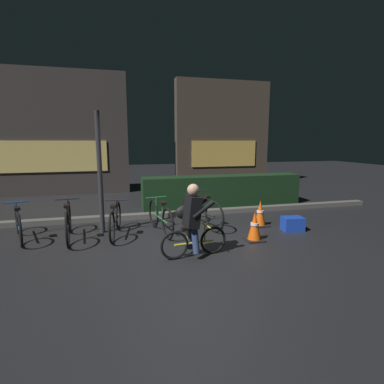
# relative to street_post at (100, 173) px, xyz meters

# --- Properties ---
(ground_plane) EXTENTS (40.00, 40.00, 0.00)m
(ground_plane) POSITION_rel_street_post_xyz_m (1.62, -1.20, -1.27)
(ground_plane) COLOR black
(sidewalk_curb) EXTENTS (12.00, 0.24, 0.12)m
(sidewalk_curb) POSITION_rel_street_post_xyz_m (1.62, 1.00, -1.21)
(sidewalk_curb) COLOR #56544F
(sidewalk_curb) RESTS_ON ground
(hedge_row) EXTENTS (4.80, 0.70, 0.92)m
(hedge_row) POSITION_rel_street_post_xyz_m (3.42, 1.90, -0.81)
(hedge_row) COLOR black
(hedge_row) RESTS_ON ground
(storefront_left) EXTENTS (5.18, 0.54, 4.41)m
(storefront_left) POSITION_rel_street_post_xyz_m (-1.76, 5.30, 0.92)
(storefront_left) COLOR #383330
(storefront_left) RESTS_ON ground
(storefront_right) EXTENTS (4.13, 0.54, 4.47)m
(storefront_right) POSITION_rel_street_post_xyz_m (4.91, 6.00, 0.95)
(storefront_right) COLOR #42382D
(storefront_right) RESTS_ON ground
(street_post) EXTENTS (0.10, 0.10, 2.54)m
(street_post) POSITION_rel_street_post_xyz_m (0.00, 0.00, 0.00)
(street_post) COLOR #2D2D33
(street_post) RESTS_ON ground
(parked_bike_leftmost) EXTENTS (0.57, 1.51, 0.73)m
(parked_bike_leftmost) POSITION_rel_street_post_xyz_m (-1.58, -0.11, -0.94)
(parked_bike_leftmost) COLOR black
(parked_bike_leftmost) RESTS_ON ground
(parked_bike_left_mid) EXTENTS (0.46, 1.68, 0.78)m
(parked_bike_left_mid) POSITION_rel_street_post_xyz_m (-0.63, -0.31, -0.92)
(parked_bike_left_mid) COLOR black
(parked_bike_left_mid) RESTS_ON ground
(parked_bike_center_left) EXTENTS (0.46, 1.54, 0.71)m
(parked_bike_center_left) POSITION_rel_street_post_xyz_m (0.27, -0.31, -0.95)
(parked_bike_center_left) COLOR black
(parked_bike_center_left) RESTS_ON ground
(parked_bike_center_right) EXTENTS (0.46, 1.58, 0.73)m
(parked_bike_center_right) POSITION_rel_street_post_xyz_m (1.19, -0.32, -0.94)
(parked_bike_center_right) COLOR black
(parked_bike_center_right) RESTS_ON ground
(parked_bike_right_mid) EXTENTS (0.57, 1.64, 0.78)m
(parked_bike_right_mid) POSITION_rel_street_post_xyz_m (2.17, -0.10, -0.92)
(parked_bike_right_mid) COLOR black
(parked_bike_right_mid) RESTS_ON ground
(traffic_cone_near) EXTENTS (0.36, 0.36, 0.58)m
(traffic_cone_near) POSITION_rel_street_post_xyz_m (2.90, -1.30, -0.99)
(traffic_cone_near) COLOR black
(traffic_cone_near) RESTS_ON ground
(traffic_cone_far) EXTENTS (0.36, 0.36, 0.60)m
(traffic_cone_far) POSITION_rel_street_post_xyz_m (3.49, -0.39, -0.98)
(traffic_cone_far) COLOR black
(traffic_cone_far) RESTS_ON ground
(blue_crate) EXTENTS (0.48, 0.37, 0.30)m
(blue_crate) POSITION_rel_street_post_xyz_m (4.02, -0.90, -1.12)
(blue_crate) COLOR #193DB7
(blue_crate) RESTS_ON ground
(cyclist) EXTENTS (1.18, 0.50, 1.25)m
(cyclist) POSITION_rel_street_post_xyz_m (1.52, -1.78, -0.64)
(cyclist) COLOR black
(cyclist) RESTS_ON ground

